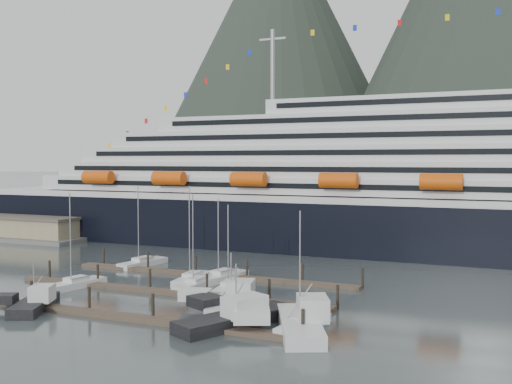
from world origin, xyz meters
TOP-DOWN VIEW (x-y plane):
  - ground at (0.00, 0.00)m, footprint 1600.00×1600.00m
  - cruise_ship at (30.03, 54.94)m, footprint 210.00×30.40m
  - warehouse at (-72.00, 42.00)m, footprint 46.00×20.00m
  - dock_near at (-4.93, -9.95)m, footprint 48.18×2.28m
  - dock_mid at (-4.93, 3.05)m, footprint 48.18×2.28m
  - dock_far at (-4.93, 16.05)m, footprint 48.18×2.28m
  - sailboat_a at (-18.69, 1.44)m, footprint 4.40×9.35m
  - sailboat_b at (-5.38, 11.43)m, footprint 3.25×9.73m
  - sailboat_c at (2.57, 7.97)m, footprint 3.87×9.50m
  - sailboat_d at (-3.04, 8.53)m, footprint 2.51×10.12m
  - sailboat_e at (-20.00, 19.99)m, footprint 4.27×10.29m
  - sailboat_f at (-1.78, 14.24)m, footprint 4.85×10.01m
  - sailboat_h at (18.00, -5.80)m, footprint 3.76×9.18m
  - trawler_b at (-14.77, -10.97)m, footprint 8.70×10.24m
  - trawler_c at (10.60, -7.32)m, footprint 12.30×14.92m
  - trawler_d at (17.86, -7.01)m, footprint 11.62×13.89m
  - trawler_e at (7.13, -1.46)m, footprint 9.79×12.44m

SIDE VIEW (x-z plane):
  - ground at x=0.00m, z-range 0.00..0.00m
  - dock_near at x=-4.93m, z-range -1.29..1.91m
  - dock_mid at x=-4.93m, z-range -1.29..1.91m
  - dock_far at x=-4.93m, z-range -1.29..1.91m
  - sailboat_d at x=-3.04m, z-range -6.50..7.31m
  - sailboat_c at x=2.57m, z-range -5.86..6.68m
  - sailboat_h at x=18.00m, z-range -6.23..7.07m
  - sailboat_e at x=-20.00m, z-range -6.72..7.57m
  - sailboat_b at x=-5.38m, z-range -6.99..7.84m
  - sailboat_f at x=-1.78m, z-range -6.02..6.87m
  - sailboat_a at x=-18.69m, z-range -6.59..7.44m
  - trawler_b at x=-14.77m, z-range -2.33..4.00m
  - trawler_c at x=10.60m, z-range -2.83..4.72m
  - trawler_e at x=7.13m, z-range -2.90..4.82m
  - trawler_d at x=17.86m, z-range -3.03..5.01m
  - warehouse at x=-72.00m, z-range -0.65..5.15m
  - cruise_ship at x=30.03m, z-range -13.11..37.19m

